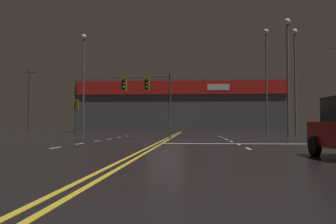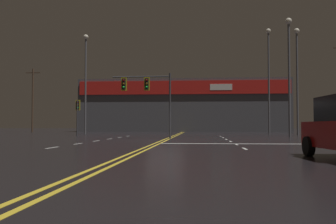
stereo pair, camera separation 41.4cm
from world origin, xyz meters
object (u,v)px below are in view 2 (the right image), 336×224
at_px(traffic_signal_median, 145,89).
at_px(streetlight_near_left, 297,68).
at_px(streetlight_median_approach, 269,69).
at_px(traffic_signal_corner_northwest, 78,109).
at_px(streetlight_near_right, 289,62).
at_px(streetlight_far_left, 86,72).

height_order(traffic_signal_median, streetlight_near_left, streetlight_near_left).
xyz_separation_m(traffic_signal_median, streetlight_near_left, (13.94, 11.13, 3.11)).
distance_m(traffic_signal_median, streetlight_median_approach, 20.32).
bearing_deg(streetlight_median_approach, traffic_signal_corner_northwest, -155.75).
distance_m(traffic_signal_corner_northwest, streetlight_median_approach, 22.00).
bearing_deg(streetlight_near_right, traffic_signal_median, -155.02).
relative_size(traffic_signal_corner_northwest, streetlight_near_right, 0.33).
distance_m(streetlight_near_left, streetlight_near_right, 6.02).
bearing_deg(streetlight_near_right, streetlight_near_left, 69.27).
bearing_deg(traffic_signal_corner_northwest, streetlight_median_approach, 24.25).
height_order(traffic_signal_median, streetlight_far_left, streetlight_far_left).
bearing_deg(streetlight_far_left, streetlight_median_approach, 7.96).
distance_m(traffic_signal_median, streetlight_far_left, 16.00).
bearing_deg(streetlight_far_left, streetlight_near_right, -20.33).
relative_size(traffic_signal_median, streetlight_near_left, 0.45).
height_order(streetlight_near_right, streetlight_median_approach, streetlight_median_approach).
height_order(streetlight_near_left, streetlight_near_right, streetlight_near_left).
height_order(traffic_signal_corner_northwest, streetlight_near_right, streetlight_near_right).
bearing_deg(streetlight_far_left, traffic_signal_median, -56.59).
bearing_deg(traffic_signal_corner_northwest, streetlight_near_right, -4.89).
bearing_deg(streetlight_median_approach, streetlight_near_right, -90.99).
bearing_deg(streetlight_median_approach, streetlight_far_left, -172.04).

